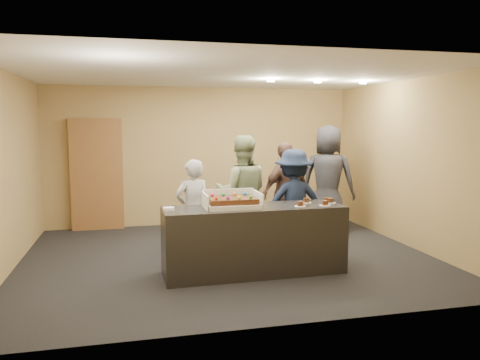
% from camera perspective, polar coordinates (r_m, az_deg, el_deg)
% --- Properties ---
extents(room, '(6.04, 6.00, 2.70)m').
position_cam_1_polar(room, '(6.88, -1.49, 1.55)').
color(room, black).
rests_on(room, ground).
extents(serving_counter, '(2.41, 0.75, 0.90)m').
position_cam_1_polar(serving_counter, '(6.27, 1.72, -7.31)').
color(serving_counter, black).
rests_on(serving_counter, floor).
extents(storage_cabinet, '(0.95, 0.15, 2.09)m').
position_cam_1_polar(storage_cabinet, '(9.18, -17.06, 0.65)').
color(storage_cabinet, brown).
rests_on(storage_cabinet, floor).
extents(cake_box, '(0.73, 0.50, 0.21)m').
position_cam_1_polar(cake_box, '(6.13, -1.03, -2.89)').
color(cake_box, white).
rests_on(cake_box, serving_counter).
extents(sheet_cake, '(0.62, 0.43, 0.12)m').
position_cam_1_polar(sheet_cake, '(6.09, -0.98, -2.47)').
color(sheet_cake, '#37180C').
rests_on(sheet_cake, cake_box).
extents(plate_stack, '(0.14, 0.14, 0.04)m').
position_cam_1_polar(plate_stack, '(5.98, -8.69, -3.49)').
color(plate_stack, white).
rests_on(plate_stack, serving_counter).
extents(slice_a, '(0.15, 0.15, 0.07)m').
position_cam_1_polar(slice_a, '(6.23, 7.34, -3.00)').
color(slice_a, white).
rests_on(slice_a, serving_counter).
extents(slice_b, '(0.15, 0.15, 0.07)m').
position_cam_1_polar(slice_b, '(6.53, 8.08, -2.57)').
color(slice_b, white).
rests_on(slice_b, serving_counter).
extents(slice_c, '(0.15, 0.15, 0.07)m').
position_cam_1_polar(slice_c, '(6.34, 10.32, -2.88)').
color(slice_c, white).
rests_on(slice_c, serving_counter).
extents(slice_d, '(0.15, 0.15, 0.07)m').
position_cam_1_polar(slice_d, '(6.60, 10.55, -2.51)').
color(slice_d, white).
rests_on(slice_d, serving_counter).
extents(slice_e, '(0.15, 0.15, 0.07)m').
position_cam_1_polar(slice_e, '(6.56, 10.96, -2.58)').
color(slice_e, white).
rests_on(slice_e, serving_counter).
extents(person_server_grey, '(0.61, 0.49, 1.48)m').
position_cam_1_polar(person_server_grey, '(6.84, -5.79, -3.67)').
color(person_server_grey, '#ABAAB0').
rests_on(person_server_grey, floor).
extents(person_sage_man, '(0.97, 0.81, 1.81)m').
position_cam_1_polar(person_sage_man, '(7.39, 0.23, -1.56)').
color(person_sage_man, '#909F72').
rests_on(person_sage_man, floor).
extents(person_navy_man, '(1.07, 0.65, 1.61)m').
position_cam_1_polar(person_navy_man, '(7.11, 6.55, -2.75)').
color(person_navy_man, '#15203A').
rests_on(person_navy_man, floor).
extents(person_brown_extra, '(1.08, 0.77, 1.70)m').
position_cam_1_polar(person_brown_extra, '(7.73, 5.65, -1.64)').
color(person_brown_extra, brown).
rests_on(person_brown_extra, floor).
extents(person_dark_suit, '(1.15, 1.07, 1.97)m').
position_cam_1_polar(person_dark_suit, '(8.65, 10.68, 0.08)').
color(person_dark_suit, '#26262B').
rests_on(person_dark_suit, floor).
extents(ceiling_spotlights, '(1.72, 0.12, 0.03)m').
position_cam_1_polar(ceiling_spotlights, '(7.83, 9.47, 11.76)').
color(ceiling_spotlights, '#FFEAC6').
rests_on(ceiling_spotlights, ceiling).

